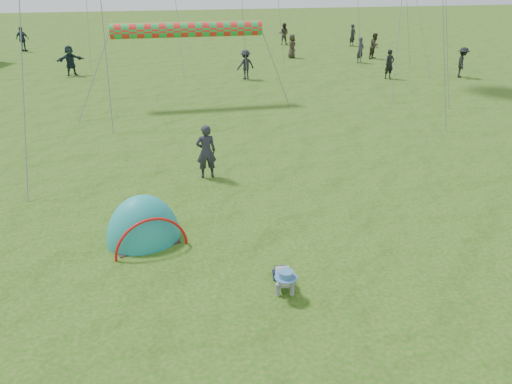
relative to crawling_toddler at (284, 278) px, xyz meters
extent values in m
plane|color=#174E09|center=(-0.34, 0.32, -0.30)|extent=(140.00, 140.00, 0.00)
ellipsoid|color=#1A847C|center=(-2.61, 2.61, -0.30)|extent=(2.01, 1.80, 2.20)
imported|color=#23232D|center=(-0.72, 6.04, 0.51)|extent=(0.60, 0.41, 1.61)
imported|color=black|center=(13.97, 30.56, 0.54)|extent=(0.73, 0.66, 1.68)
imported|color=#332C25|center=(13.13, 24.65, 0.55)|extent=(1.04, 1.00, 1.69)
imported|color=#222F3E|center=(-10.91, 33.26, 0.59)|extent=(1.12, 0.79, 1.77)
imported|color=black|center=(15.25, 17.70, 0.54)|extent=(1.11, 1.24, 1.67)
imported|color=#30271E|center=(7.72, 26.18, 0.49)|extent=(0.55, 0.80, 1.58)
imported|color=#18242C|center=(-6.41, 23.04, 0.54)|extent=(1.63, 1.01, 1.68)
imported|color=black|center=(11.08, 18.25, 0.50)|extent=(0.65, 0.51, 1.60)
imported|color=#362C27|center=(8.91, 32.63, 0.54)|extent=(1.02, 0.97, 1.67)
imported|color=black|center=(3.21, 19.83, 0.50)|extent=(1.16, 0.88, 1.60)
imported|color=#282731|center=(11.54, 23.36, 0.51)|extent=(0.70, 0.65, 1.62)
cylinder|color=red|center=(-0.30, 14.98, 2.96)|extent=(6.53, 0.64, 0.64)
camera|label=1|loc=(-2.25, -7.73, 5.43)|focal=35.00mm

